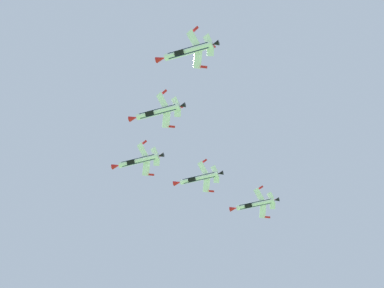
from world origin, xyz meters
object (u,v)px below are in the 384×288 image
object	(u,v)px
fighter_jet_left_wing	(157,112)
fighter_jet_lead	(138,161)
fighter_jet_right_wing	(198,178)
fighter_jet_left_outer	(188,51)
fighter_jet_right_outer	(255,204)

from	to	relation	value
fighter_jet_left_wing	fighter_jet_lead	bearing A→B (deg)	38.67
fighter_jet_right_wing	fighter_jet_lead	bearing A→B (deg)	145.07
fighter_jet_left_outer	fighter_jet_right_outer	xyz separation A→B (m)	(5.50, 63.01, -1.30)
fighter_jet_left_outer	fighter_jet_lead	bearing A→B (deg)	40.26
fighter_jet_right_outer	fighter_jet_left_wing	bearing A→B (deg)	163.86
fighter_jet_lead	fighter_jet_left_outer	bearing A→B (deg)	-139.74
fighter_jet_right_wing	fighter_jet_left_wing	bearing A→B (deg)	179.68
fighter_jet_right_outer	fighter_jet_left_outer	bearing A→B (deg)	-179.37
fighter_jet_lead	fighter_jet_right_wing	xyz separation A→B (m)	(13.83, 16.17, 3.54)
fighter_jet_right_wing	fighter_jet_left_outer	distance (m)	50.60
fighter_jet_lead	fighter_jet_right_wing	size ratio (longest dim) A/B	1.00
fighter_jet_lead	fighter_jet_right_outer	distance (m)	41.12
fighter_jet_left_outer	fighter_jet_right_outer	distance (m)	63.26
fighter_jet_left_wing	fighter_jet_right_outer	size ratio (longest dim) A/B	1.00
fighter_jet_left_outer	fighter_jet_right_outer	bearing A→B (deg)	0.63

